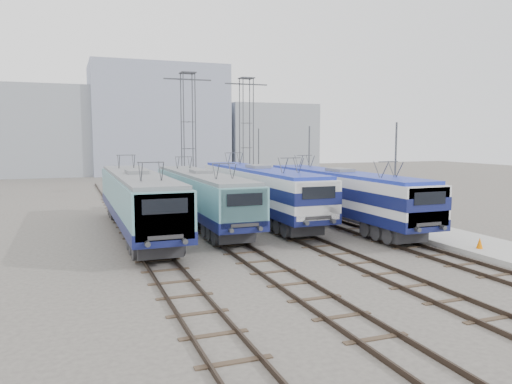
% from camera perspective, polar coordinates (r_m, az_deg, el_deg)
% --- Properties ---
extents(ground, '(160.00, 160.00, 0.00)m').
position_cam_1_polar(ground, '(27.20, 3.10, -6.61)').
color(ground, '#514C47').
extents(platform, '(4.00, 70.00, 0.30)m').
position_cam_1_polar(platform, '(38.90, 12.12, -2.61)').
color(platform, '#9E9E99').
rests_on(platform, ground).
extents(locomotive_far_left, '(2.98, 18.82, 3.54)m').
position_cam_1_polar(locomotive_far_left, '(31.67, -13.36, -0.65)').
color(locomotive_far_left, '#101548').
rests_on(locomotive_far_left, ground).
extents(locomotive_center_left, '(2.83, 17.88, 3.36)m').
position_cam_1_polar(locomotive_center_left, '(34.09, -6.19, -0.22)').
color(locomotive_center_left, '#101548').
rests_on(locomotive_center_left, ground).
extents(locomotive_center_right, '(2.98, 18.85, 3.54)m').
position_cam_1_polar(locomotive_center_right, '(36.29, 0.34, 0.48)').
color(locomotive_center_right, '#101548').
rests_on(locomotive_center_right, ground).
extents(locomotive_far_right, '(2.89, 18.30, 3.44)m').
position_cam_1_polar(locomotive_far_right, '(34.69, 9.67, 0.01)').
color(locomotive_far_right, '#101548').
rests_on(locomotive_far_right, ground).
extents(catenary_tower_west, '(4.50, 1.20, 12.00)m').
position_cam_1_polar(catenary_tower_west, '(47.47, -7.73, 6.91)').
color(catenary_tower_west, '#3F4247').
rests_on(catenary_tower_west, ground).
extents(catenary_tower_east, '(4.50, 1.20, 12.00)m').
position_cam_1_polar(catenary_tower_east, '(51.23, -1.10, 6.92)').
color(catenary_tower_east, '#3F4247').
rests_on(catenary_tower_east, ground).
extents(mast_front, '(0.12, 0.12, 7.00)m').
position_cam_1_polar(mast_front, '(32.70, 15.60, 1.55)').
color(mast_front, '#3F4247').
rests_on(mast_front, ground).
extents(mast_mid, '(0.12, 0.12, 7.00)m').
position_cam_1_polar(mast_mid, '(42.93, 6.07, 2.81)').
color(mast_mid, '#3F4247').
rests_on(mast_mid, ground).
extents(mast_rear, '(0.12, 0.12, 7.00)m').
position_cam_1_polar(mast_rear, '(53.90, 0.30, 3.54)').
color(mast_rear, '#3F4247').
rests_on(mast_rear, ground).
extents(safety_cone, '(0.34, 0.34, 0.58)m').
position_cam_1_polar(safety_cone, '(28.53, 24.20, -5.34)').
color(safety_cone, orange).
rests_on(safety_cone, platform).
extents(building_west, '(18.00, 12.00, 14.00)m').
position_cam_1_polar(building_west, '(86.30, -23.08, 6.39)').
color(building_west, gray).
rests_on(building_west, ground).
extents(building_center, '(22.00, 14.00, 18.00)m').
position_cam_1_polar(building_center, '(87.54, -11.17, 8.07)').
color(building_center, '#8A92AA').
rests_on(building_center, ground).
extents(building_east, '(16.00, 12.00, 12.00)m').
position_cam_1_polar(building_east, '(92.98, 1.18, 6.22)').
color(building_east, gray).
rests_on(building_east, ground).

